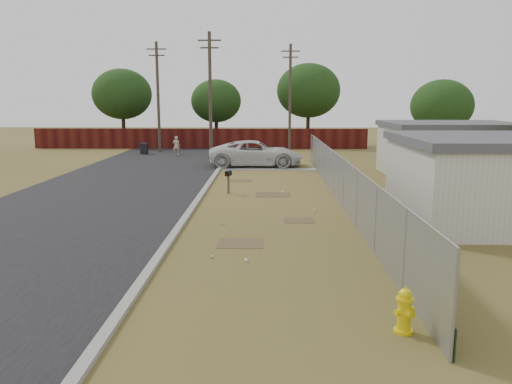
{
  "coord_description": "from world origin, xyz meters",
  "views": [
    {
      "loc": [
        -0.01,
        -19.79,
        4.36
      ],
      "look_at": [
        -0.38,
        -2.24,
        1.1
      ],
      "focal_mm": 35.0,
      "sensor_mm": 36.0,
      "label": 1
    }
  ],
  "objects_px": {
    "pickup_truck": "(256,153)",
    "trash_bin": "(144,149)",
    "mailbox": "(228,175)",
    "pedestrian": "(176,146)",
    "fire_hydrant": "(405,311)"
  },
  "relations": [
    {
      "from": "trash_bin",
      "to": "mailbox",
      "type": "bearing_deg",
      "value": -64.53
    },
    {
      "from": "mailbox",
      "to": "pickup_truck",
      "type": "relative_size",
      "value": 0.18
    },
    {
      "from": "fire_hydrant",
      "to": "mailbox",
      "type": "relative_size",
      "value": 0.84
    },
    {
      "from": "pickup_truck",
      "to": "trash_bin",
      "type": "height_order",
      "value": "pickup_truck"
    },
    {
      "from": "fire_hydrant",
      "to": "mailbox",
      "type": "height_order",
      "value": "mailbox"
    },
    {
      "from": "mailbox",
      "to": "trash_bin",
      "type": "distance_m",
      "value": 18.89
    },
    {
      "from": "pickup_truck",
      "to": "pedestrian",
      "type": "relative_size",
      "value": 4.07
    },
    {
      "from": "pedestrian",
      "to": "pickup_truck",
      "type": "bearing_deg",
      "value": 136.71
    },
    {
      "from": "trash_bin",
      "to": "pedestrian",
      "type": "bearing_deg",
      "value": -13.4
    },
    {
      "from": "pedestrian",
      "to": "trash_bin",
      "type": "height_order",
      "value": "pedestrian"
    },
    {
      "from": "mailbox",
      "to": "pickup_truck",
      "type": "distance_m",
      "value": 9.86
    },
    {
      "from": "pickup_truck",
      "to": "pedestrian",
      "type": "bearing_deg",
      "value": 42.85
    },
    {
      "from": "pickup_truck",
      "to": "trash_bin",
      "type": "xyz_separation_m",
      "value": [
        -9.2,
        7.25,
        -0.39
      ]
    },
    {
      "from": "pickup_truck",
      "to": "pedestrian",
      "type": "distance_m",
      "value": 9.23
    },
    {
      "from": "pedestrian",
      "to": "mailbox",
      "type": "bearing_deg",
      "value": 110.48
    }
  ]
}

